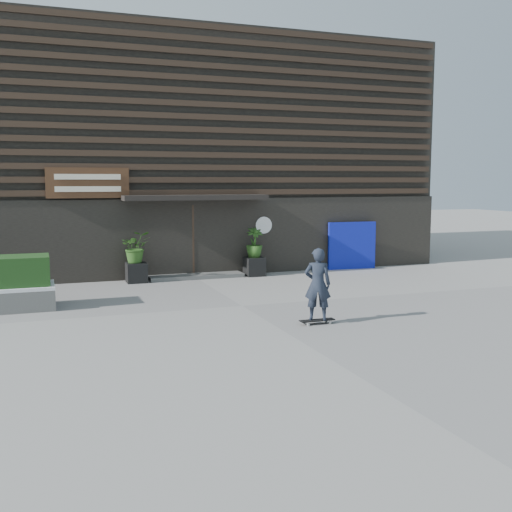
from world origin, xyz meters
name	(u,v)px	position (x,y,z in m)	size (l,w,h in m)	color
ground	(242,306)	(0.00, 0.00, 0.00)	(80.00, 80.00, 0.00)	gray
entrance_step	(196,276)	(0.00, 4.60, 0.06)	(3.00, 0.80, 0.12)	#4E4E4B
planter_pot_left	(136,273)	(-1.90, 4.40, 0.30)	(0.60, 0.60, 0.60)	black
bamboo_left	(136,247)	(-1.90, 4.40, 1.08)	(0.86, 0.75, 0.96)	#2D591E
planter_pot_right	(254,267)	(1.90, 4.40, 0.30)	(0.60, 0.60, 0.60)	black
bamboo_right	(254,243)	(1.90, 4.40, 1.08)	(0.54, 0.54, 0.96)	#2D591E
blue_tarp	(352,246)	(5.62, 4.70, 0.82)	(1.75, 0.12, 1.64)	#0C14A0
building	(161,157)	(0.00, 9.96, 3.99)	(18.00, 11.00, 8.00)	black
skateboarder	(318,284)	(0.91, -2.36, 0.86)	(0.78, 0.57, 1.65)	black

